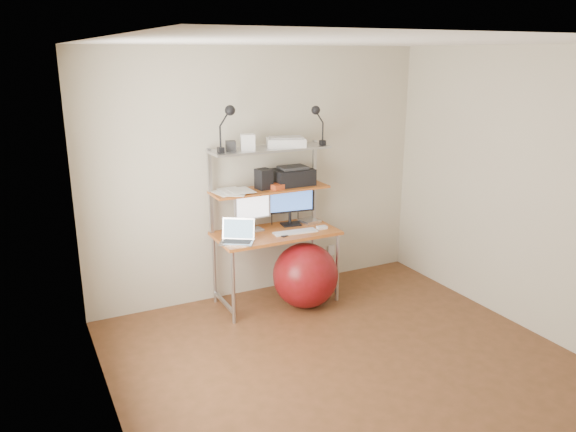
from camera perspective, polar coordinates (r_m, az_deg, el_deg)
name	(u,v)px	position (r m, az deg, el deg)	size (l,w,h in m)	color
room	(359,219)	(4.16, 7.25, -0.34)	(3.60, 3.60, 3.60)	brown
computer_desk	(273,209)	(5.50, -1.54, 0.70)	(1.20, 0.60, 1.57)	#AF5722
wall_outlet	(331,250)	(6.32, 4.42, -3.49)	(0.08, 0.01, 0.12)	silver
monitor_silver	(253,208)	(5.51, -3.62, 0.85)	(0.39, 0.15, 0.43)	#AFAFB4
monitor_black	(290,200)	(5.67, 0.20, 1.66)	(0.52, 0.17, 0.52)	black
laptop	(238,237)	(5.24, -5.13, -2.13)	(0.39, 0.37, 0.27)	silver
keyboard	(295,232)	(5.48, 0.75, -1.64)	(0.44, 0.12, 0.01)	silver
mouse	(322,227)	(5.61, 3.46, -1.17)	(0.10, 0.06, 0.03)	silver
mac_mini	(309,221)	(5.81, 2.17, -0.51)	(0.18, 0.18, 0.03)	silver
phone	(282,235)	(5.40, -0.64, -1.95)	(0.06, 0.12, 0.01)	black
printer	(293,176)	(5.64, 0.49, 4.06)	(0.40, 0.27, 0.19)	black
nas_cube	(264,179)	(5.47, -2.49, 3.77)	(0.14, 0.14, 0.20)	black
red_box	(279,186)	(5.49, -0.93, 3.06)	(0.18, 0.12, 0.05)	#B2421C
scanner	(286,142)	(5.49, -0.21, 7.52)	(0.43, 0.35, 0.10)	silver
box_white	(248,142)	(5.29, -4.11, 7.48)	(0.13, 0.11, 0.15)	silver
box_grey	(231,146)	(5.29, -5.84, 7.10)	(0.09, 0.09, 0.09)	#292A2C
clip_lamp_left	(228,118)	(5.16, -6.12, 9.85)	(0.17, 0.09, 0.43)	black
clip_lamp_right	(317,117)	(5.53, 2.99, 10.05)	(0.16, 0.09, 0.39)	black
exercise_ball	(305,275)	(5.56, 1.77, -6.05)	(0.65, 0.65, 0.65)	maroon
paper_stack	(233,192)	(5.37, -5.56, 2.49)	(0.37, 0.41, 0.02)	white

